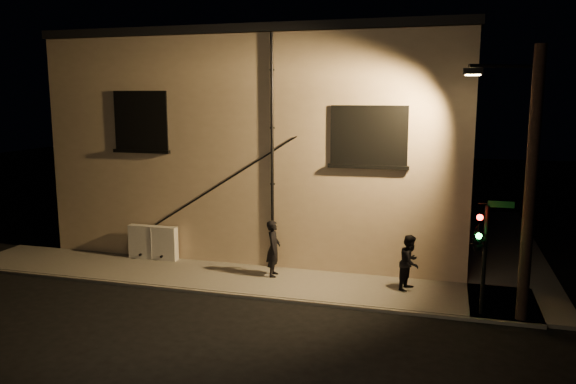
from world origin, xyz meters
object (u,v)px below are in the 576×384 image
(utility_cabinet, at_px, (153,242))
(streetlamp_pole, at_px, (527,181))
(pedestrian_b, at_px, (410,262))
(traffic_signal, at_px, (478,239))
(pedestrian_a, at_px, (273,248))

(utility_cabinet, distance_m, streetlamp_pole, 13.46)
(utility_cabinet, relative_size, pedestrian_b, 1.09)
(pedestrian_b, bearing_deg, traffic_signal, -111.91)
(pedestrian_b, height_order, streetlamp_pole, streetlamp_pole)
(utility_cabinet, bearing_deg, pedestrian_b, -4.93)
(pedestrian_b, bearing_deg, streetlamp_pole, -98.62)
(pedestrian_b, distance_m, streetlamp_pole, 4.62)
(pedestrian_b, xyz_separation_m, traffic_signal, (1.94, -1.68, 1.32))
(pedestrian_b, relative_size, streetlamp_pole, 0.24)
(pedestrian_a, bearing_deg, traffic_signal, -112.55)
(utility_cabinet, bearing_deg, pedestrian_a, -8.05)
(pedestrian_a, xyz_separation_m, traffic_signal, (6.59, -1.80, 1.24))
(pedestrian_a, relative_size, pedestrian_b, 1.09)
(utility_cabinet, relative_size, pedestrian_a, 1.00)
(pedestrian_a, relative_size, streetlamp_pole, 0.26)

